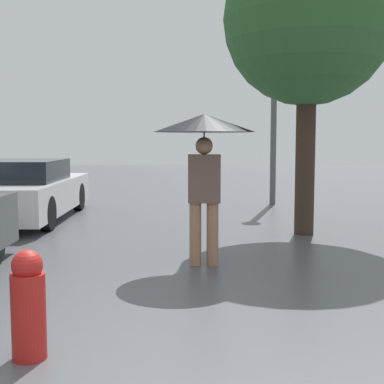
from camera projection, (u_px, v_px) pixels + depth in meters
name	position (u px, v px, depth m)	size (l,w,h in m)	color
pedestrian	(204.00, 139.00, 6.46)	(1.24, 1.24, 1.85)	#9E7051
parked_car_farthest	(26.00, 191.00, 10.33)	(1.65, 4.33, 1.16)	silver
tree	(308.00, 22.00, 8.46)	(2.69, 2.69, 4.78)	#38281E
street_lamp	(274.00, 79.00, 12.60)	(0.36, 0.36, 4.64)	#515456
fire_hydrant	(28.00, 305.00, 3.75)	(0.24, 0.24, 0.78)	#B21E19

